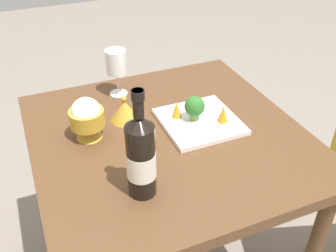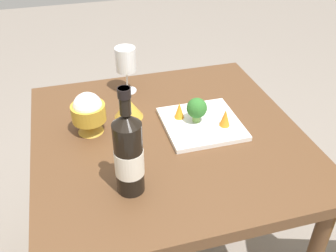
% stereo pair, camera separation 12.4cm
% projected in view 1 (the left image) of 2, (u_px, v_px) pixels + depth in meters
% --- Properties ---
extents(dining_table, '(0.87, 0.87, 0.76)m').
position_uv_depth(dining_table, '(168.00, 156.00, 1.31)').
color(dining_table, brown).
rests_on(dining_table, ground_plane).
extents(wine_bottle, '(0.08, 0.08, 0.31)m').
position_uv_depth(wine_bottle, '(141.00, 156.00, 0.97)').
color(wine_bottle, black).
rests_on(wine_bottle, dining_table).
extents(wine_glass, '(0.08, 0.08, 0.18)m').
position_uv_depth(wine_glass, '(116.00, 63.00, 1.40)').
color(wine_glass, white).
rests_on(wine_glass, dining_table).
extents(rice_bowl, '(0.11, 0.11, 0.14)m').
position_uv_depth(rice_bowl, '(87.00, 118.00, 1.20)').
color(rice_bowl, gold).
rests_on(rice_bowl, dining_table).
extents(rice_bowl_lid, '(0.10, 0.10, 0.09)m').
position_uv_depth(rice_bowl_lid, '(125.00, 110.00, 1.31)').
color(rice_bowl_lid, gold).
rests_on(rice_bowl_lid, dining_table).
extents(serving_plate, '(0.25, 0.25, 0.02)m').
position_uv_depth(serving_plate, '(199.00, 121.00, 1.30)').
color(serving_plate, white).
rests_on(serving_plate, dining_table).
extents(broccoli_floret, '(0.07, 0.07, 0.09)m').
position_uv_depth(broccoli_floret, '(195.00, 107.00, 1.27)').
color(broccoli_floret, '#729E4C').
rests_on(broccoli_floret, serving_plate).
extents(carrot_garnish_left, '(0.04, 0.04, 0.06)m').
position_uv_depth(carrot_garnish_left, '(223.00, 114.00, 1.27)').
color(carrot_garnish_left, orange).
rests_on(carrot_garnish_left, serving_plate).
extents(carrot_garnish_right, '(0.03, 0.03, 0.06)m').
position_uv_depth(carrot_garnish_right, '(177.00, 110.00, 1.30)').
color(carrot_garnish_right, orange).
rests_on(carrot_garnish_right, serving_plate).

